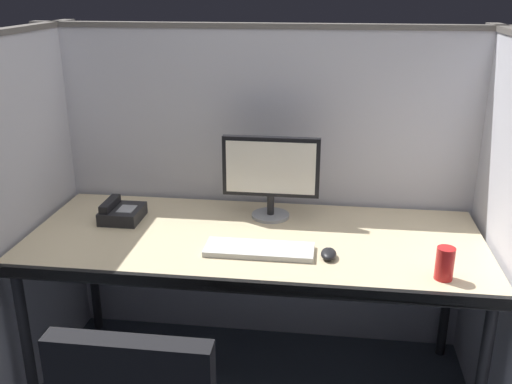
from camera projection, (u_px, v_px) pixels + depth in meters
cubicle_partition_rear at (266, 190)px, 2.82m from camera, size 2.21×0.06×1.57m
cubicle_partition_left at (18, 223)px, 2.43m from camera, size 0.06×1.41×1.57m
cubicle_partition_right at (510, 249)px, 2.19m from camera, size 0.06×1.41×1.57m
desk at (254, 248)px, 2.43m from camera, size 1.90×0.80×0.74m
monitor_center at (271, 172)px, 2.54m from camera, size 0.43×0.17×0.37m
keyboard_main at (259, 250)px, 2.27m from camera, size 0.43×0.15×0.02m
computer_mouse at (329, 254)px, 2.22m from camera, size 0.06×0.10×0.04m
desk_phone at (121, 213)px, 2.58m from camera, size 0.17×0.19×0.09m
soda_can at (445, 263)px, 2.05m from camera, size 0.07×0.07×0.12m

